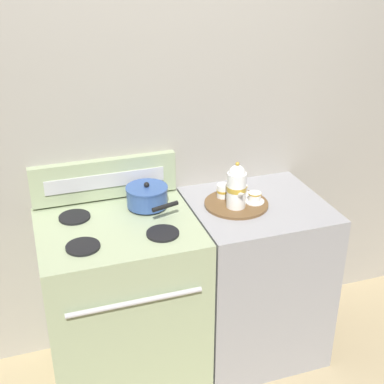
% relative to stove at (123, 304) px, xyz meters
% --- Properties ---
extents(ground_plane, '(6.00, 6.00, 0.00)m').
position_rel_stove_xyz_m(ground_plane, '(0.35, 0.00, -0.46)').
color(ground_plane, tan).
extents(wall_back, '(6.00, 0.05, 2.20)m').
position_rel_stove_xyz_m(wall_back, '(0.35, 0.35, 0.64)').
color(wall_back, '#9E998E').
rests_on(wall_back, ground).
extents(stove, '(0.77, 0.67, 0.93)m').
position_rel_stove_xyz_m(stove, '(0.00, 0.00, 0.00)').
color(stove, '#9EAD84').
rests_on(stove, ground).
extents(control_panel, '(0.75, 0.05, 0.21)m').
position_rel_stove_xyz_m(control_panel, '(-0.00, 0.30, 0.58)').
color(control_panel, '#9EAD84').
rests_on(control_panel, stove).
extents(side_counter, '(0.69, 0.64, 0.92)m').
position_rel_stove_xyz_m(side_counter, '(0.74, 0.00, -0.00)').
color(side_counter, '#939399').
rests_on(side_counter, ground).
extents(saucepan, '(0.22, 0.30, 0.13)m').
position_rel_stove_xyz_m(saucepan, '(0.18, 0.14, 0.52)').
color(saucepan, '#335193').
rests_on(saucepan, stove).
extents(serving_tray, '(0.33, 0.33, 0.01)m').
position_rel_stove_xyz_m(serving_tray, '(0.62, 0.02, 0.47)').
color(serving_tray, brown).
rests_on(serving_tray, side_counter).
extents(teapot, '(0.10, 0.16, 0.24)m').
position_rel_stove_xyz_m(teapot, '(0.60, -0.02, 0.59)').
color(teapot, white).
rests_on(teapot, serving_tray).
extents(teacup_left, '(0.10, 0.10, 0.05)m').
position_rel_stove_xyz_m(teacup_left, '(0.68, 0.10, 0.50)').
color(teacup_left, white).
rests_on(teacup_left, serving_tray).
extents(teacup_right, '(0.10, 0.10, 0.05)m').
position_rel_stove_xyz_m(teacup_right, '(0.71, -0.00, 0.50)').
color(teacup_right, white).
rests_on(teacup_right, serving_tray).
extents(creamer_jug, '(0.07, 0.07, 0.07)m').
position_rel_stove_xyz_m(creamer_jug, '(0.58, 0.11, 0.51)').
color(creamer_jug, white).
rests_on(creamer_jug, serving_tray).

